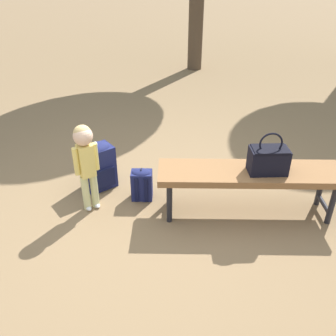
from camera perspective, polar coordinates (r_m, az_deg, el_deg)
ground_plane at (r=3.30m, az=-2.35°, el=-7.65°), size 40.00×40.00×0.00m
park_bench at (r=3.20m, az=12.90°, el=-1.23°), size 1.64×0.65×0.45m
handbag at (r=3.12m, az=15.65°, el=1.38°), size 0.34×0.21×0.37m
child_standing at (r=3.19m, az=-12.97°, el=1.94°), size 0.21×0.17×0.83m
backpack_large at (r=3.63m, az=-11.04°, el=0.53°), size 0.37×0.34×0.51m
backpack_small at (r=3.45m, az=-4.17°, el=-2.42°), size 0.22×0.20×0.33m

